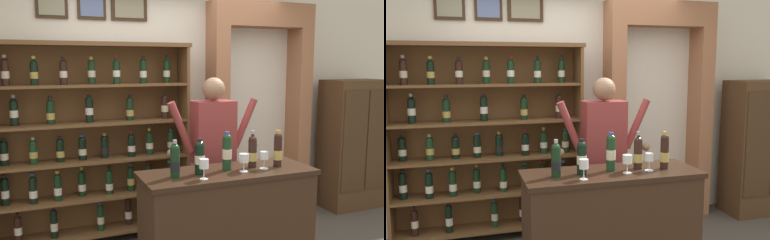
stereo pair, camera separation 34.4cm
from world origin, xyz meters
TOP-DOWN VIEW (x-y plane):
  - back_wall at (-0.00, 1.51)m, footprint 12.00×0.19m
  - wine_shelf at (-0.83, 1.23)m, footprint 1.97×0.35m
  - archway_doorway at (1.12, 1.37)m, footprint 1.26×0.45m
  - side_cabinet at (2.35, 1.07)m, footprint 0.77×0.46m
  - tasting_counter at (0.06, -0.00)m, footprint 1.43×0.53m
  - shopkeeper at (0.21, 0.60)m, footprint 0.94×0.22m
  - tasting_bottle_vin_santo at (-0.40, -0.02)m, footprint 0.07×0.07m
  - tasting_bottle_bianco at (-0.19, -0.01)m, footprint 0.08×0.08m
  - tasting_bottle_prosecco at (0.06, 0.02)m, footprint 0.08×0.08m
  - tasting_bottle_grappa at (0.30, 0.03)m, footprint 0.07×0.07m
  - tasting_bottle_chianti at (0.51, -0.03)m, footprint 0.07×0.07m
  - wine_glass_right at (-0.22, -0.15)m, footprint 0.07×0.07m
  - wine_glass_center at (0.36, -0.06)m, footprint 0.07×0.07m
  - wine_glass_spare at (0.16, -0.08)m, footprint 0.08×0.08m

SIDE VIEW (x-z plane):
  - tasting_counter at x=0.06m, z-range 0.00..0.95m
  - side_cabinet at x=2.35m, z-range 0.00..1.61m
  - shopkeeper at x=0.21m, z-range 0.20..1.88m
  - wine_glass_center at x=0.36m, z-range 0.98..1.13m
  - wine_glass_spare at x=0.16m, z-range 0.98..1.13m
  - wine_shelf at x=-0.83m, z-range 0.06..2.07m
  - wine_glass_right at x=-0.22m, z-range 0.99..1.14m
  - tasting_bottle_vin_santo at x=-0.40m, z-range 0.94..1.23m
  - tasting_bottle_grappa at x=0.30m, z-range 0.93..1.24m
  - tasting_bottle_bianco at x=-0.19m, z-range 0.95..1.23m
  - tasting_bottle_chianti at x=0.51m, z-range 0.94..1.25m
  - tasting_bottle_prosecco at x=0.06m, z-range 0.95..1.27m
  - archway_doorway at x=1.12m, z-range 0.14..2.63m
  - back_wall at x=0.00m, z-range 0.00..3.24m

